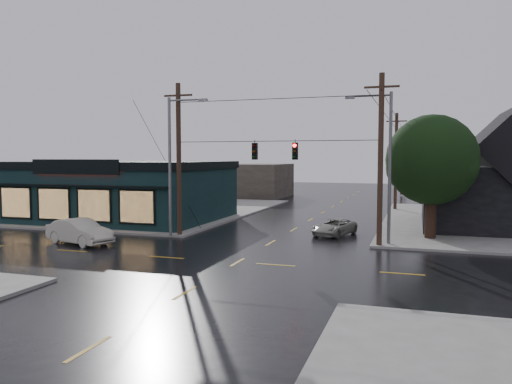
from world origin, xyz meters
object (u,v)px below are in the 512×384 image
(sedan_cream, at_px, (80,232))
(suv_silver, at_px, (334,227))
(utility_pole_nw, at_px, (180,237))
(corner_tree, at_px, (432,160))
(utility_pole_ne, at_px, (379,247))

(sedan_cream, bearing_deg, suv_silver, -43.31)
(utility_pole_nw, height_order, suv_silver, utility_pole_nw)
(corner_tree, distance_m, sedan_cream, 22.41)
(corner_tree, xyz_separation_m, sedan_cream, (-20.42, -8.14, -4.34))
(corner_tree, height_order, utility_pole_nw, corner_tree)
(corner_tree, distance_m, utility_pole_nw, 17.11)
(utility_pole_nw, distance_m, utility_pole_ne, 13.00)
(utility_pole_nw, relative_size, sedan_cream, 2.17)
(corner_tree, xyz_separation_m, utility_pole_nw, (-15.92, -3.66, -5.11))
(corner_tree, xyz_separation_m, utility_pole_ne, (-2.92, -3.66, -5.11))
(suv_silver, bearing_deg, utility_pole_nw, -140.83)
(corner_tree, xyz_separation_m, suv_silver, (-6.17, 0.12, -4.56))
(suv_silver, bearing_deg, sedan_cream, -131.91)
(utility_pole_nw, relative_size, suv_silver, 2.53)
(corner_tree, bearing_deg, suv_silver, 178.89)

